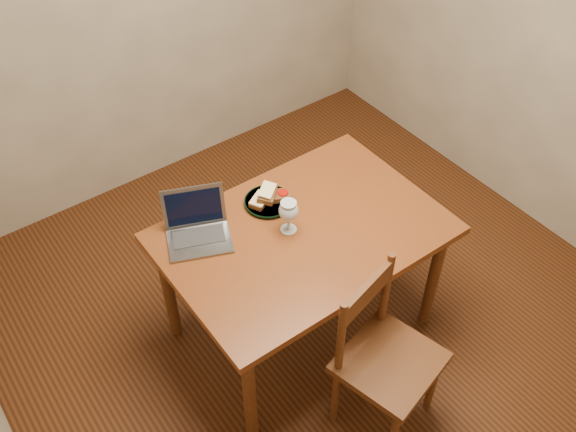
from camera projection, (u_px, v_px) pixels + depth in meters
floor at (312, 312)px, 3.59m from camera, size 3.20×3.20×0.02m
right_wall at (561, 13)px, 3.36m from camera, size 0.02×3.20×2.60m
table at (303, 243)px, 3.06m from camera, size 1.30×0.90×0.74m
chair at (386, 352)px, 2.82m from camera, size 0.50×0.49×0.45m
plate at (268, 202)px, 3.13m from camera, size 0.24×0.24×0.02m
sandwich_cheese at (260, 200)px, 3.10m from camera, size 0.13×0.11×0.04m
sandwich_tomato at (277, 195)px, 3.12m from camera, size 0.15×0.13×0.04m
sandwich_top at (267, 193)px, 3.09m from camera, size 0.15×0.14×0.04m
milk_glass at (289, 216)px, 2.94m from camera, size 0.09×0.09×0.18m
laptop at (197, 225)px, 2.95m from camera, size 0.37×0.35×0.21m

